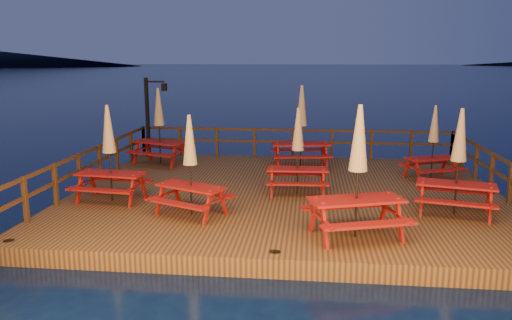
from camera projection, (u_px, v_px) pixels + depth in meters
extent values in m
plane|color=#050F32|center=(286.00, 204.00, 14.42)|extent=(500.00, 500.00, 0.00)
cube|color=#442715|center=(286.00, 197.00, 14.38)|extent=(12.00, 10.00, 0.40)
cylinder|color=#352011|center=(12.00, 272.00, 10.60)|extent=(0.24, 0.24, 1.40)
cylinder|color=#352011|center=(149.00, 173.00, 19.55)|extent=(0.24, 0.24, 1.40)
cylinder|color=#352011|center=(275.00, 284.00, 10.00)|extent=(0.24, 0.24, 1.40)
cylinder|color=#352011|center=(292.00, 177.00, 18.95)|extent=(0.24, 0.24, 1.40)
cylinder|color=#352011|center=(444.00, 181.00, 18.36)|extent=(0.24, 0.24, 1.40)
cube|color=#352011|center=(293.00, 130.00, 18.84)|extent=(11.70, 0.06, 0.09)
cube|color=#352011|center=(293.00, 142.00, 18.93)|extent=(11.70, 0.06, 0.09)
cube|color=#352011|center=(173.00, 141.00, 19.44)|extent=(0.10, 0.10, 1.10)
cube|color=#352011|center=(293.00, 143.00, 18.94)|extent=(0.10, 0.10, 1.10)
cube|color=#352011|center=(419.00, 145.00, 18.44)|extent=(0.10, 0.10, 1.10)
cube|color=#352011|center=(89.00, 151.00, 14.74)|extent=(0.06, 9.70, 0.09)
cube|color=#352011|center=(90.00, 165.00, 14.83)|extent=(0.06, 9.70, 0.09)
cube|color=#352011|center=(15.00, 205.00, 11.07)|extent=(0.10, 0.10, 1.10)
cube|color=#352011|center=(90.00, 167.00, 14.84)|extent=(0.10, 0.10, 1.10)
cube|color=#352011|center=(135.00, 145.00, 18.62)|extent=(0.10, 0.10, 1.10)
cube|color=#352011|center=(503.00, 159.00, 13.50)|extent=(0.06, 9.70, 0.09)
cube|color=#352011|center=(501.00, 175.00, 13.59)|extent=(0.06, 9.70, 0.09)
cube|color=#352011|center=(501.00, 177.00, 13.60)|extent=(0.10, 0.10, 1.10)
cube|color=#352011|center=(460.00, 151.00, 17.38)|extent=(0.10, 0.10, 1.10)
cube|color=black|center=(148.00, 117.00, 19.05)|extent=(0.12, 0.12, 3.00)
cube|color=black|center=(155.00, 82.00, 18.73)|extent=(0.70, 0.06, 0.06)
cube|color=black|center=(164.00, 87.00, 18.74)|extent=(0.18, 0.18, 0.28)
sphere|color=#FFD166|center=(164.00, 87.00, 18.74)|extent=(0.14, 0.14, 0.14)
cube|color=maroon|center=(357.00, 200.00, 10.50)|extent=(2.12, 1.35, 0.05)
cube|color=maroon|center=(344.00, 206.00, 11.20)|extent=(1.98, 0.91, 0.05)
cube|color=maroon|center=(369.00, 225.00, 9.94)|extent=(1.98, 0.91, 0.05)
cube|color=maroon|center=(313.00, 216.00, 10.77)|extent=(0.10, 0.13, 0.82)
cube|color=maroon|center=(325.00, 227.00, 10.07)|extent=(0.10, 0.13, 0.82)
cube|color=maroon|center=(384.00, 211.00, 11.10)|extent=(0.10, 0.13, 0.82)
cube|color=maroon|center=(400.00, 221.00, 10.41)|extent=(0.10, 0.13, 0.82)
cylinder|color=black|center=(358.00, 174.00, 10.39)|extent=(0.05, 0.05, 2.75)
cone|color=tan|center=(359.00, 138.00, 10.23)|extent=(0.40, 0.40, 1.37)
sphere|color=black|center=(361.00, 107.00, 10.10)|extent=(0.08, 0.08, 0.08)
cube|color=maroon|center=(432.00, 158.00, 15.53)|extent=(1.74, 1.21, 0.05)
cube|color=maroon|center=(421.00, 163.00, 16.09)|extent=(1.60, 0.86, 0.05)
cube|color=maroon|center=(442.00, 170.00, 15.07)|extent=(1.60, 0.86, 0.05)
cube|color=maroon|center=(407.00, 168.00, 15.69)|extent=(0.08, 0.10, 0.68)
cube|color=maroon|center=(418.00, 172.00, 15.13)|extent=(0.08, 0.10, 0.68)
cube|color=maroon|center=(444.00, 165.00, 16.06)|extent=(0.08, 0.10, 0.68)
cube|color=maroon|center=(456.00, 169.00, 15.50)|extent=(0.08, 0.10, 0.68)
cylinder|color=black|center=(433.00, 144.00, 15.43)|extent=(0.04, 0.04, 2.26)
cone|color=tan|center=(435.00, 124.00, 15.31)|extent=(0.32, 0.32, 1.13)
sphere|color=black|center=(436.00, 107.00, 15.20)|extent=(0.06, 0.06, 0.06)
cube|color=maroon|center=(111.00, 174.00, 13.17)|extent=(1.86, 0.90, 0.05)
cube|color=maroon|center=(122.00, 179.00, 13.80)|extent=(1.81, 0.48, 0.05)
cube|color=maroon|center=(100.00, 190.00, 12.66)|extent=(1.81, 0.48, 0.05)
cube|color=maroon|center=(93.00, 183.00, 13.72)|extent=(0.07, 0.11, 0.75)
cube|color=maroon|center=(80.00, 189.00, 13.10)|extent=(0.07, 0.11, 0.75)
cube|color=maroon|center=(143.00, 186.00, 13.40)|extent=(0.07, 0.11, 0.75)
cube|color=maroon|center=(132.00, 192.00, 12.77)|extent=(0.07, 0.11, 0.75)
cylinder|color=black|center=(110.00, 155.00, 13.07)|extent=(0.04, 0.04, 2.49)
cone|color=tan|center=(108.00, 129.00, 12.93)|extent=(0.36, 0.36, 1.24)
sphere|color=black|center=(107.00, 107.00, 12.81)|extent=(0.07, 0.07, 0.07)
cube|color=maroon|center=(301.00, 144.00, 17.21)|extent=(2.07, 1.05, 0.05)
cube|color=maroon|center=(298.00, 150.00, 17.92)|extent=(2.00, 0.59, 0.05)
cube|color=maroon|center=(303.00, 157.00, 16.64)|extent=(2.00, 0.59, 0.05)
cube|color=maroon|center=(276.00, 154.00, 17.62)|extent=(0.08, 0.12, 0.82)
cube|color=maroon|center=(278.00, 158.00, 16.91)|extent=(0.08, 0.12, 0.82)
cube|color=maroon|center=(323.00, 153.00, 17.68)|extent=(0.08, 0.12, 0.82)
cube|color=maroon|center=(326.00, 157.00, 16.97)|extent=(0.08, 0.12, 0.82)
cylinder|color=black|center=(301.00, 128.00, 17.10)|extent=(0.05, 0.05, 2.74)
cone|color=tan|center=(302.00, 106.00, 16.94)|extent=(0.39, 0.39, 1.37)
sphere|color=black|center=(302.00, 87.00, 16.81)|extent=(0.08, 0.08, 0.08)
cube|color=maroon|center=(160.00, 142.00, 17.75)|extent=(2.03, 1.29, 0.05)
cube|color=maroon|center=(170.00, 148.00, 18.38)|extent=(1.89, 0.87, 0.05)
cube|color=maroon|center=(150.00, 154.00, 17.25)|extent=(1.89, 0.87, 0.05)
cube|color=maroon|center=(148.00, 150.00, 18.46)|extent=(0.09, 0.12, 0.79)
cube|color=maroon|center=(136.00, 153.00, 17.84)|extent=(0.09, 0.12, 0.79)
cube|color=maroon|center=(184.00, 153.00, 17.82)|extent=(0.09, 0.12, 0.79)
cube|color=maroon|center=(174.00, 157.00, 17.20)|extent=(0.09, 0.12, 0.79)
cylinder|color=black|center=(159.00, 127.00, 17.64)|extent=(0.05, 0.05, 2.63)
cone|color=tan|center=(158.00, 107.00, 17.49)|extent=(0.38, 0.38, 1.32)
sphere|color=black|center=(158.00, 89.00, 17.36)|extent=(0.07, 0.07, 0.07)
cube|color=maroon|center=(191.00, 186.00, 12.01)|extent=(1.83, 1.31, 0.05)
cube|color=maroon|center=(205.00, 192.00, 12.55)|extent=(1.67, 0.95, 0.05)
cube|color=maroon|center=(176.00, 204.00, 11.59)|extent=(1.67, 0.95, 0.05)
cube|color=maroon|center=(177.00, 194.00, 12.70)|extent=(0.09, 0.11, 0.71)
cube|color=maroon|center=(160.00, 200.00, 12.18)|extent=(0.09, 0.11, 0.71)
cube|color=maroon|center=(223.00, 202.00, 11.99)|extent=(0.09, 0.11, 0.71)
cube|color=maroon|center=(207.00, 208.00, 11.46)|extent=(0.09, 0.11, 0.71)
cylinder|color=black|center=(190.00, 167.00, 11.92)|extent=(0.04, 0.04, 2.37)
cone|color=tan|center=(190.00, 140.00, 11.78)|extent=(0.34, 0.34, 1.19)
sphere|color=black|center=(189.00, 117.00, 11.67)|extent=(0.07, 0.07, 0.07)
cube|color=maroon|center=(298.00, 169.00, 13.89)|extent=(1.72, 0.73, 0.05)
cube|color=maroon|center=(297.00, 174.00, 14.50)|extent=(1.70, 0.34, 0.05)
cube|color=maroon|center=(298.00, 184.00, 13.39)|extent=(1.70, 0.34, 0.05)
cube|color=maroon|center=(273.00, 178.00, 14.31)|extent=(0.06, 0.10, 0.71)
cube|color=maroon|center=(272.00, 184.00, 13.70)|extent=(0.06, 0.10, 0.71)
cube|color=maroon|center=(322.00, 179.00, 14.22)|extent=(0.06, 0.10, 0.71)
cube|color=maroon|center=(323.00, 185.00, 13.61)|extent=(0.06, 0.10, 0.71)
cylinder|color=black|center=(298.00, 153.00, 13.79)|extent=(0.04, 0.04, 2.35)
cone|color=tan|center=(298.00, 129.00, 13.66)|extent=(0.34, 0.34, 1.18)
sphere|color=black|center=(299.00, 109.00, 13.55)|extent=(0.07, 0.07, 0.07)
cube|color=maroon|center=(456.00, 184.00, 12.03)|extent=(1.93, 1.13, 0.05)
cube|color=maroon|center=(455.00, 190.00, 12.64)|extent=(1.83, 0.72, 0.05)
cube|color=maroon|center=(456.00, 203.00, 11.53)|extent=(1.83, 0.72, 0.05)
cube|color=maroon|center=(423.00, 193.00, 12.67)|extent=(0.08, 0.11, 0.76)
cube|color=maroon|center=(422.00, 200.00, 12.05)|extent=(0.08, 0.11, 0.76)
cube|color=maroon|center=(488.00, 199.00, 12.15)|extent=(0.08, 0.11, 0.76)
cube|color=maroon|center=(490.00, 206.00, 11.54)|extent=(0.08, 0.11, 0.76)
cylinder|color=black|center=(458.00, 164.00, 11.92)|extent=(0.04, 0.04, 2.52)
cone|color=tan|center=(460.00, 135.00, 11.78)|extent=(0.36, 0.36, 1.26)
sphere|color=black|center=(463.00, 110.00, 11.66)|extent=(0.07, 0.07, 0.07)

